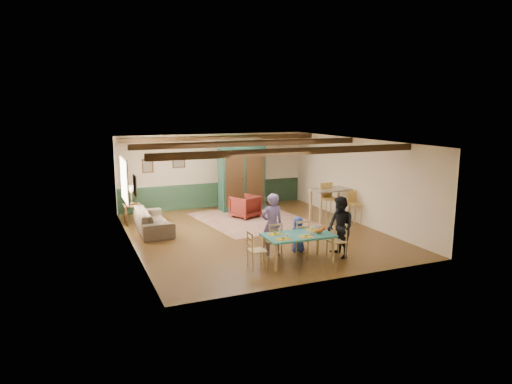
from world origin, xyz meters
name	(u,v)px	position (x,y,z in m)	size (l,w,h in m)	color
floor	(256,233)	(0.00, 0.00, 0.00)	(8.00, 8.00, 0.00)	#4A2F14
wall_back	(214,171)	(0.00, 4.00, 1.35)	(7.00, 0.02, 2.70)	beige
wall_left	(131,197)	(-3.50, 0.00, 1.35)	(0.02, 8.00, 2.70)	beige
wall_right	(357,181)	(3.50, 0.00, 1.35)	(0.02, 8.00, 2.70)	beige
ceiling	(256,141)	(0.00, 0.00, 2.70)	(7.00, 8.00, 0.02)	silver
wainscot_back	(214,195)	(0.00, 3.98, 0.45)	(6.95, 0.03, 0.90)	#1A301F
ceiling_beam_front	(293,152)	(0.00, -2.30, 2.61)	(6.95, 0.16, 0.16)	black
ceiling_beam_mid	(250,143)	(0.00, 0.40, 2.61)	(6.95, 0.16, 0.16)	black
ceiling_beam_back	(222,138)	(0.00, 3.00, 2.61)	(6.95, 0.16, 0.16)	black
window_left	(124,180)	(-3.47, 1.70, 1.55)	(0.06, 1.60, 1.30)	white
picture_left_wall	(135,186)	(-3.47, -0.60, 1.75)	(0.04, 0.42, 0.52)	gray
picture_back_a	(179,160)	(-1.30, 3.97, 1.80)	(0.45, 0.04, 0.55)	gray
picture_back_b	(148,166)	(-2.40, 3.97, 1.65)	(0.38, 0.04, 0.48)	gray
dining_table	(298,249)	(-0.05, -2.74, 0.34)	(1.64, 0.91, 0.68)	#226C63
dining_chair_far_left	(273,239)	(-0.40, -2.07, 0.43)	(0.38, 0.40, 0.87)	#A58652
dining_chair_far_right	(299,236)	(0.33, -2.09, 0.43)	(0.38, 0.40, 0.87)	#A58652
dining_chair_end_left	(257,250)	(-1.10, -2.71, 0.43)	(0.38, 0.40, 0.87)	#A58652
dining_chair_end_right	(337,240)	(1.00, -2.77, 0.43)	(0.38, 0.40, 0.87)	#A58652
person_man	(272,225)	(-0.40, -2.00, 0.79)	(0.57, 0.38, 1.57)	#64508A
person_woman	(340,227)	(1.09, -2.77, 0.75)	(0.73, 0.57, 1.51)	black
person_child	(298,234)	(0.33, -2.02, 0.46)	(0.45, 0.29, 0.92)	#253D95
cat	(319,230)	(0.45, -2.84, 0.77)	(0.33, 0.13, 0.16)	orange
place_setting_near_left	(283,237)	(-0.56, -2.95, 0.74)	(0.36, 0.27, 0.11)	gold
place_setting_near_center	(306,234)	(0.03, -2.97, 0.74)	(0.36, 0.27, 0.11)	gold
place_setting_far_left	(275,232)	(-0.55, -2.50, 0.74)	(0.36, 0.27, 0.11)	gold
place_setting_far_right	(313,228)	(0.46, -2.52, 0.74)	(0.36, 0.27, 0.11)	gold
area_rug	(252,219)	(0.53, 1.60, 0.01)	(3.14, 3.72, 0.01)	tan
armoire	(242,176)	(0.76, 3.09, 1.24)	(1.75, 0.70, 2.48)	#153428
armchair	(245,206)	(0.45, 1.98, 0.37)	(0.80, 0.82, 0.75)	#430E0D
sofa	(153,220)	(-2.73, 1.41, 0.33)	(2.27, 0.89, 0.66)	#3C3225
end_table	(132,214)	(-3.17, 2.51, 0.32)	(0.52, 0.52, 0.64)	black
table_lamp	(131,195)	(-3.17, 2.51, 0.93)	(0.33, 0.33, 0.59)	tan
counter_table	(330,205)	(2.81, 0.47, 0.53)	(1.28, 0.74, 1.06)	tan
bar_stool_left	(329,203)	(2.62, 0.24, 0.64)	(0.45, 0.50, 1.28)	tan
bar_stool_right	(355,208)	(3.26, -0.28, 0.53)	(0.38, 0.41, 1.07)	tan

